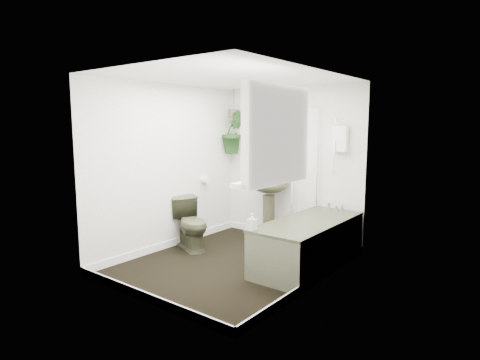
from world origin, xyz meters
The scene contains 22 objects.
floor centered at (0.00, 0.00, -0.01)m, with size 2.30×2.80×0.02m, color black.
ceiling centered at (0.00, 0.00, 2.31)m, with size 2.30×2.80×0.02m, color white.
wall_back centered at (0.00, 1.41, 1.15)m, with size 2.30×0.02×2.30m, color white.
wall_front centered at (0.00, -1.41, 1.15)m, with size 2.30×0.02×2.30m, color white.
wall_left centered at (-1.16, 0.00, 1.15)m, with size 0.02×2.80×2.30m, color white.
wall_right centered at (1.16, 0.00, 1.15)m, with size 0.02×2.80×2.30m, color white.
skirting centered at (0.00, 0.00, 0.05)m, with size 2.30×2.80×0.10m, color white.
bathtub centered at (0.80, 0.50, 0.29)m, with size 0.72×1.72×0.58m, color #363724, non-canonical shape.
bath_screen centered at (0.47, 0.99, 1.28)m, with size 0.04×0.72×1.40m, color silver, non-canonical shape.
shower_box centered at (0.80, 1.34, 1.55)m, with size 0.20×0.10×0.35m, color white.
oval_mirror centered at (-0.22, 1.37, 1.50)m, with size 0.46×0.03×0.62m, color beige.
wall_sconce centered at (-0.62, 1.36, 1.40)m, with size 0.04×0.04×0.22m, color black.
toilet_roll_holder centered at (-1.10, 0.70, 0.90)m, with size 0.11×0.11×0.11m, color white.
window_recess centered at (1.09, -0.70, 1.65)m, with size 0.08×1.00×0.90m, color white.
window_sill centered at (1.02, -0.70, 1.23)m, with size 0.18×1.00×0.04m, color white.
window_blinds centered at (1.04, -0.70, 1.65)m, with size 0.01×0.86×0.76m, color white.
toilet centered at (-0.85, 0.12, 0.36)m, with size 0.40×0.71×0.72m, color #363724.
pedestal_sink centered at (-0.22, 1.15, 0.49)m, with size 0.57×0.49×0.98m, color #363724, non-canonical shape.
sill_plant centered at (0.99, -0.57, 1.37)m, with size 0.21×0.18×0.24m, color black.
hanging_plant centered at (-0.97, 1.25, 1.63)m, with size 0.38×0.31×0.70m, color black.
soap_bottle centered at (0.51, -0.29, 0.68)m, with size 0.09×0.09×0.19m, color black.
hanging_pot centered at (-0.97, 1.25, 1.91)m, with size 0.16×0.16×0.12m, color brown.
Camera 1 is at (3.05, -3.81, 1.75)m, focal length 30.00 mm.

